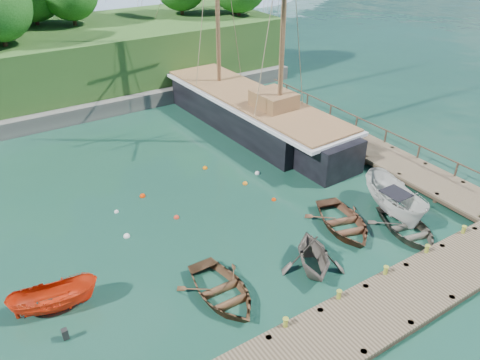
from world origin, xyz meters
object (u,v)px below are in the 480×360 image
(rowboat_0, at_px, (222,297))
(cabin_boat_white, at_px, (392,213))
(rowboat_2, at_px, (342,228))
(rowboat_3, at_px, (406,233))
(schooner, at_px, (247,112))
(rowboat_1, at_px, (312,268))
(motorboat_orange, at_px, (57,309))

(rowboat_0, relative_size, cabin_boat_white, 0.84)
(cabin_boat_white, bearing_deg, rowboat_2, -170.85)
(rowboat_2, bearing_deg, rowboat_0, -157.50)
(rowboat_2, bearing_deg, rowboat_3, -24.29)
(rowboat_2, relative_size, cabin_boat_white, 0.86)
(rowboat_2, height_order, schooner, schooner)
(rowboat_1, height_order, motorboat_orange, rowboat_1)
(rowboat_0, xyz_separation_m, rowboat_2, (8.55, 0.98, 0.00))
(rowboat_1, bearing_deg, rowboat_3, 23.12)
(rowboat_2, distance_m, schooner, 15.35)
(rowboat_3, distance_m, schooner, 17.27)
(rowboat_0, relative_size, rowboat_1, 1.24)
(motorboat_orange, distance_m, schooner, 22.45)
(motorboat_orange, xyz_separation_m, schooner, (18.58, 12.54, 1.17))
(rowboat_3, bearing_deg, schooner, 102.03)
(rowboat_0, bearing_deg, rowboat_2, 7.14)
(rowboat_2, bearing_deg, motorboat_orange, -173.02)
(rowboat_0, height_order, schooner, schooner)
(rowboat_0, distance_m, cabin_boat_white, 12.07)
(cabin_boat_white, xyz_separation_m, schooner, (-0.20, 15.45, 1.17))
(rowboat_2, relative_size, rowboat_3, 1.06)
(rowboat_0, relative_size, motorboat_orange, 1.17)
(rowboat_2, height_order, rowboat_3, rowboat_2)
(cabin_boat_white, bearing_deg, rowboat_1, -153.25)
(motorboat_orange, relative_size, schooner, 0.14)
(rowboat_3, distance_m, cabin_boat_white, 1.95)
(rowboat_0, xyz_separation_m, motorboat_orange, (-6.72, 3.39, 0.00))
(cabin_boat_white, bearing_deg, rowboat_0, -160.35)
(motorboat_orange, bearing_deg, schooner, -43.33)
(rowboat_1, relative_size, cabin_boat_white, 0.68)
(rowboat_2, xyz_separation_m, motorboat_orange, (-15.27, 2.40, 0.00))
(rowboat_1, xyz_separation_m, rowboat_2, (3.68, 1.70, 0.00))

